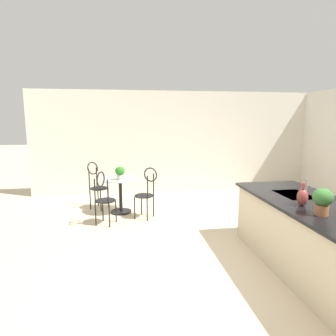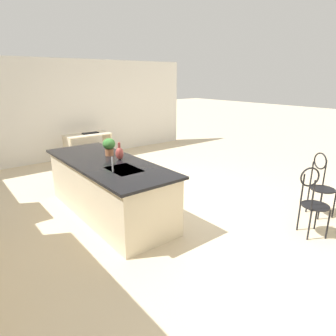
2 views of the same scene
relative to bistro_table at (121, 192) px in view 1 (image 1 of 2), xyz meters
name	(u,v)px [view 1 (image 1 of 2)]	position (x,y,z in m)	size (l,w,h in m)	color
ground_plane	(241,268)	(2.60, 1.61, -0.45)	(40.00, 40.00, 0.00)	beige
wall_left_window	(180,142)	(-1.66, 1.61, 0.90)	(0.12, 7.80, 2.70)	silver
kitchen_island	(317,241)	(2.90, 2.46, 0.02)	(2.80, 1.06, 0.92)	beige
bistro_table	(121,192)	(0.00, 0.00, 0.00)	(0.80, 0.80, 0.74)	black
chair_near_window	(97,183)	(-0.38, -0.52, 0.13)	(0.52, 0.52, 1.04)	black
chair_by_island	(147,190)	(0.44, 0.52, 0.13)	(0.52, 0.52, 1.04)	black
chair_toward_desk	(104,195)	(0.70, -0.29, 0.13)	(0.52, 0.50, 1.04)	black
sink_faucet	(306,186)	(2.35, 2.64, 0.58)	(0.02, 0.02, 0.22)	#B2B5BA
potted_plant_on_table	(120,172)	(0.14, 0.00, 0.45)	(0.19, 0.19, 0.27)	beige
potted_plant_counter_near	(323,200)	(3.20, 2.25, 0.65)	(0.22, 0.22, 0.30)	#9E603D
vase_on_counter	(302,197)	(2.85, 2.25, 0.58)	(0.13, 0.13, 0.29)	#993D38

